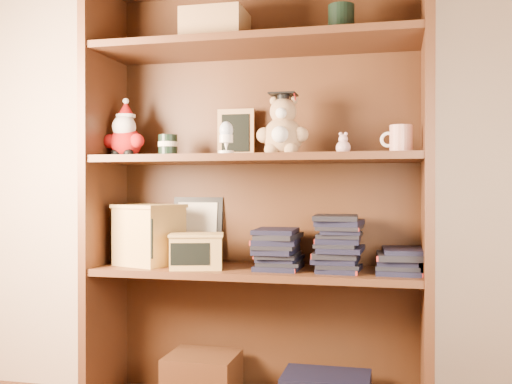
# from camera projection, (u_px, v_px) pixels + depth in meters

# --- Properties ---
(bookcase) EXTENTS (1.20, 0.35, 1.60)m
(bookcase) POSITION_uv_depth(u_px,v_px,m) (259.00, 203.00, 2.17)
(bookcase) COLOR #4C2915
(bookcase) RESTS_ON ground
(shelf_lower) EXTENTS (1.14, 0.33, 0.02)m
(shelf_lower) POSITION_uv_depth(u_px,v_px,m) (256.00, 272.00, 2.12)
(shelf_lower) COLOR #4C2915
(shelf_lower) RESTS_ON ground
(shelf_upper) EXTENTS (1.14, 0.33, 0.02)m
(shelf_upper) POSITION_uv_depth(u_px,v_px,m) (256.00, 159.00, 2.12)
(shelf_upper) COLOR #4C2915
(shelf_upper) RESTS_ON ground
(santa_plush) EXTENTS (0.16, 0.12, 0.23)m
(santa_plush) POSITION_uv_depth(u_px,v_px,m) (125.00, 135.00, 2.23)
(santa_plush) COLOR #A50F0F
(santa_plush) RESTS_ON shelf_upper
(teachers_tin) EXTENTS (0.07, 0.07, 0.08)m
(teachers_tin) POSITION_uv_depth(u_px,v_px,m) (168.00, 145.00, 2.19)
(teachers_tin) COLOR black
(teachers_tin) RESTS_ON shelf_upper
(chalkboard_plaque) EXTENTS (0.14, 0.07, 0.18)m
(chalkboard_plaque) POSITION_uv_depth(u_px,v_px,m) (236.00, 134.00, 2.25)
(chalkboard_plaque) COLOR #9E7547
(chalkboard_plaque) RESTS_ON shelf_upper
(egg_cup) EXTENTS (0.05, 0.05, 0.11)m
(egg_cup) POSITION_uv_depth(u_px,v_px,m) (226.00, 137.00, 2.07)
(egg_cup) COLOR white
(egg_cup) RESTS_ON shelf_upper
(grad_teddy_bear) EXTENTS (0.18, 0.16, 0.22)m
(grad_teddy_bear) POSITION_uv_depth(u_px,v_px,m) (283.00, 131.00, 2.09)
(grad_teddy_bear) COLOR #A27E55
(grad_teddy_bear) RESTS_ON shelf_upper
(pink_figurine) EXTENTS (0.05, 0.05, 0.08)m
(pink_figurine) POSITION_uv_depth(u_px,v_px,m) (343.00, 146.00, 2.05)
(pink_figurine) COLOR #CC9F9D
(pink_figurine) RESTS_ON shelf_upper
(teacher_mug) EXTENTS (0.11, 0.08, 0.10)m
(teacher_mug) POSITION_uv_depth(u_px,v_px,m) (400.00, 139.00, 2.00)
(teacher_mug) COLOR silver
(teacher_mug) RESTS_ON shelf_upper
(certificate_frame) EXTENTS (0.20, 0.05, 0.25)m
(certificate_frame) POSITION_uv_depth(u_px,v_px,m) (197.00, 229.00, 2.32)
(certificate_frame) COLOR black
(certificate_frame) RESTS_ON shelf_lower
(treats_box) EXTENTS (0.26, 0.26, 0.22)m
(treats_box) POSITION_uv_depth(u_px,v_px,m) (149.00, 234.00, 2.21)
(treats_box) COLOR tan
(treats_box) RESTS_ON shelf_lower
(pencils_box) EXTENTS (0.22, 0.18, 0.12)m
(pencils_box) POSITION_uv_depth(u_px,v_px,m) (196.00, 251.00, 2.10)
(pencils_box) COLOR tan
(pencils_box) RESTS_ON shelf_lower
(book_stack_left) EXTENTS (0.14, 0.20, 0.14)m
(book_stack_left) POSITION_uv_depth(u_px,v_px,m) (279.00, 248.00, 2.10)
(book_stack_left) COLOR black
(book_stack_left) RESTS_ON shelf_lower
(book_stack_mid) EXTENTS (0.14, 0.20, 0.19)m
(book_stack_mid) POSITION_uv_depth(u_px,v_px,m) (339.00, 243.00, 2.05)
(book_stack_mid) COLOR black
(book_stack_mid) RESTS_ON shelf_lower
(book_stack_right) EXTENTS (0.14, 0.20, 0.08)m
(book_stack_right) POSITION_uv_depth(u_px,v_px,m) (401.00, 261.00, 2.01)
(book_stack_right) COLOR black
(book_stack_right) RESTS_ON shelf_lower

